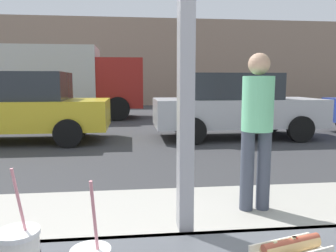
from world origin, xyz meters
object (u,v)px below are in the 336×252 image
at_px(hotdog_tray_far, 291,247).
at_px(box_truck, 50,79).
at_px(parked_car_silver, 235,105).
at_px(pedestrian, 257,122).
at_px(parked_car_yellow, 18,107).

relative_size(hotdog_tray_far, box_truck, 0.04).
bearing_deg(hotdog_tray_far, box_truck, 105.96).
bearing_deg(parked_car_silver, hotdog_tray_far, -106.63).
xyz_separation_m(parked_car_silver, pedestrian, (-1.41, -5.09, 0.19)).
bearing_deg(box_truck, parked_car_silver, -41.68).
xyz_separation_m(hotdog_tray_far, parked_car_yellow, (-3.19, 7.45, -0.10)).
distance_m(hotdog_tray_far, parked_car_yellow, 8.11).
xyz_separation_m(parked_car_silver, box_truck, (-5.85, 5.21, 0.70)).
bearing_deg(pedestrian, parked_car_yellow, 128.19).
height_order(box_truck, pedestrian, box_truck).
height_order(parked_car_silver, box_truck, box_truck).
bearing_deg(parked_car_silver, pedestrian, -105.48).
xyz_separation_m(hotdog_tray_far, box_truck, (-3.62, 12.66, 0.59)).
xyz_separation_m(parked_car_yellow, box_truck, (-0.43, 5.21, 0.69)).
bearing_deg(box_truck, hotdog_tray_far, -74.04).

